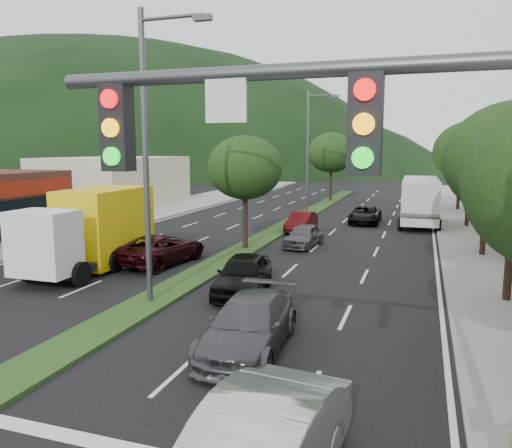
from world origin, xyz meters
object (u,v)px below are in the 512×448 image
(tree_med_far, at_px, (331,153))
(suv_maroon, at_px, (161,249))
(tree_r_e, at_px, (461,155))
(car_queue_f, at_px, (415,201))
(motorhome, at_px, (420,200))
(car_queue_c, at_px, (301,222))
(car_queue_d, at_px, (365,215))
(car_queue_a, at_px, (243,274))
(box_truck, at_px, (94,232))
(car_queue_b, at_px, (249,325))
(tree_med_near, at_px, (245,168))
(traffic_signal, at_px, (424,226))
(car_queue_e, at_px, (304,236))
(streetlight_near, at_px, (150,144))
(tree_r_d, at_px, (471,152))
(streetlight_mid, at_px, (310,147))
(tree_r_c, at_px, (488,163))

(tree_med_far, relative_size, suv_maroon, 1.35)
(tree_r_e, relative_size, car_queue_f, 1.40)
(car_queue_f, bearing_deg, motorhome, -91.16)
(car_queue_c, xyz_separation_m, car_queue_d, (3.59, 5.00, -0.01))
(suv_maroon, height_order, car_queue_d, suv_maroon)
(car_queue_a, height_order, box_truck, box_truck)
(car_queue_b, xyz_separation_m, box_truck, (-9.78, 6.60, 0.99))
(tree_med_near, xyz_separation_m, suv_maroon, (-2.69, -4.41, -3.72))
(traffic_signal, xyz_separation_m, car_queue_f, (-0.63, 41.79, -3.95))
(tree_med_far, distance_m, car_queue_b, 39.31)
(car_queue_c, distance_m, motorhome, 9.37)
(car_queue_a, height_order, car_queue_e, car_queue_a)
(suv_maroon, distance_m, box_truck, 3.14)
(streetlight_near, relative_size, box_truck, 1.36)
(car_queue_a, distance_m, car_queue_e, 9.61)
(tree_med_far, xyz_separation_m, car_queue_f, (8.40, -3.75, -4.31))
(tree_r_d, distance_m, motorhome, 4.68)
(tree_r_e, relative_size, car_queue_e, 1.80)
(streetlight_mid, bearing_deg, car_queue_d, -33.04)
(tree_r_e, bearing_deg, car_queue_f, 176.06)
(tree_r_d, bearing_deg, suv_maroon, -131.83)
(streetlight_mid, xyz_separation_m, car_queue_c, (1.29, -8.18, -4.94))
(tree_r_e, relative_size, suv_maroon, 1.31)
(car_queue_a, bearing_deg, car_queue_e, 81.82)
(streetlight_near, distance_m, box_truck, 7.58)
(car_queue_d, bearing_deg, tree_r_d, 1.13)
(tree_med_near, xyz_separation_m, streetlight_mid, (0.21, 15.00, 1.16))
(car_queue_b, relative_size, motorhome, 0.57)
(car_queue_b, relative_size, car_queue_e, 1.32)
(tree_med_near, relative_size, motorhome, 0.70)
(box_truck, bearing_deg, car_queue_d, -120.26)
(streetlight_mid, bearing_deg, traffic_signal, -75.67)
(car_queue_c, height_order, motorhome, motorhome)
(streetlight_near, relative_size, motorhome, 1.16)
(box_truck, bearing_deg, tree_r_e, -122.02)
(car_queue_b, height_order, car_queue_c, car_queue_b)
(tree_r_c, height_order, tree_med_far, tree_med_far)
(streetlight_near, bearing_deg, tree_r_c, 45.49)
(streetlight_mid, xyz_separation_m, car_queue_b, (4.50, -27.79, -4.87))
(tree_r_c, relative_size, car_queue_c, 1.66)
(tree_r_d, height_order, car_queue_c, tree_r_d)
(car_queue_c, xyz_separation_m, car_queue_e, (1.34, -5.00, -0.01))
(tree_r_e, relative_size, car_queue_d, 1.48)
(tree_r_c, bearing_deg, box_truck, -154.38)
(tree_med_near, height_order, box_truck, tree_med_near)
(car_queue_d, bearing_deg, streetlight_near, -102.99)
(streetlight_near, height_order, streetlight_mid, same)
(car_queue_d, bearing_deg, tree_med_far, 109.40)
(tree_r_d, relative_size, car_queue_b, 1.46)
(tree_r_e, relative_size, tree_med_near, 1.11)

